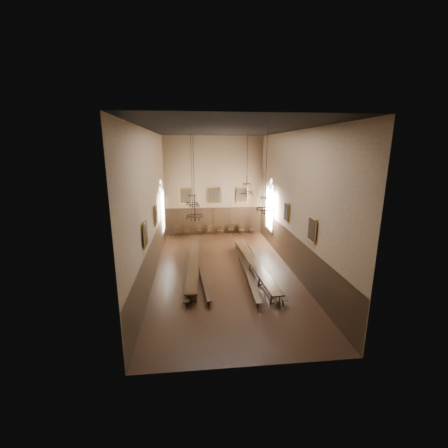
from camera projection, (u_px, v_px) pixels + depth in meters
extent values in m
cube|color=black|center=(224.00, 271.00, 19.88)|extent=(9.00, 18.00, 0.02)
cube|color=black|center=(224.00, 129.00, 17.65)|extent=(9.00, 18.00, 0.02)
cube|color=#7B644B|center=(214.00, 187.00, 27.45)|extent=(9.00, 0.02, 9.00)
cube|color=#7B644B|center=(252.00, 253.00, 10.08)|extent=(9.00, 0.02, 9.00)
cube|color=#7B644B|center=(151.00, 206.00, 18.31)|extent=(0.02, 18.00, 9.00)
cube|color=#7B644B|center=(294.00, 203.00, 19.22)|extent=(0.02, 18.00, 9.00)
cube|color=black|center=(194.00, 261.00, 19.72)|extent=(1.04, 9.44, 0.07)
cube|color=black|center=(253.00, 261.00, 19.68)|extent=(1.31, 9.87, 0.07)
cube|color=black|center=(187.00, 266.00, 19.70)|extent=(0.39, 9.78, 0.05)
cube|color=black|center=(201.00, 266.00, 19.63)|extent=(0.95, 9.51, 0.05)
cube|color=black|center=(245.00, 265.00, 19.72)|extent=(0.60, 10.08, 0.05)
cube|color=black|center=(263.00, 265.00, 19.84)|extent=(0.41, 9.74, 0.05)
cube|color=black|center=(177.00, 231.00, 27.68)|extent=(0.53, 0.53, 0.05)
cube|color=black|center=(177.00, 228.00, 27.80)|extent=(0.46, 0.13, 0.54)
cube|color=black|center=(187.00, 231.00, 27.76)|extent=(0.55, 0.55, 0.05)
cube|color=black|center=(187.00, 227.00, 27.88)|extent=(0.46, 0.15, 0.55)
cube|color=black|center=(199.00, 231.00, 27.86)|extent=(0.46, 0.46, 0.05)
cube|color=black|center=(199.00, 227.00, 27.98)|extent=(0.44, 0.07, 0.52)
cube|color=black|center=(210.00, 231.00, 28.00)|extent=(0.46, 0.46, 0.05)
cube|color=black|center=(210.00, 228.00, 28.10)|extent=(0.40, 0.10, 0.47)
cube|color=black|center=(221.00, 231.00, 27.98)|extent=(0.51, 0.51, 0.05)
cube|color=black|center=(220.00, 228.00, 28.08)|extent=(0.39, 0.16, 0.48)
cube|color=black|center=(231.00, 230.00, 28.06)|extent=(0.53, 0.53, 0.05)
cube|color=black|center=(231.00, 226.00, 28.18)|extent=(0.46, 0.12, 0.55)
cube|color=black|center=(241.00, 230.00, 28.18)|extent=(0.49, 0.49, 0.05)
cube|color=black|center=(241.00, 227.00, 28.29)|extent=(0.43, 0.11, 0.51)
cube|color=black|center=(252.00, 229.00, 28.36)|extent=(0.44, 0.44, 0.05)
cube|color=black|center=(252.00, 226.00, 28.47)|extent=(0.41, 0.07, 0.49)
cylinder|color=black|center=(191.00, 161.00, 20.59)|extent=(0.03, 0.03, 3.80)
torus|color=black|center=(192.00, 203.00, 21.34)|extent=(0.89, 0.89, 0.05)
torus|color=black|center=(192.00, 195.00, 21.19)|extent=(0.57, 0.57, 0.04)
cylinder|color=black|center=(192.00, 197.00, 21.22)|extent=(0.06, 0.06, 1.26)
cylinder|color=black|center=(247.00, 154.00, 20.30)|extent=(0.03, 0.03, 2.93)
torus|color=black|center=(247.00, 193.00, 20.95)|extent=(0.94, 0.94, 0.06)
torus|color=black|center=(247.00, 184.00, 20.80)|extent=(0.60, 0.60, 0.04)
cylinder|color=black|center=(247.00, 185.00, 20.83)|extent=(0.07, 0.07, 1.33)
cylinder|color=black|center=(193.00, 162.00, 15.64)|extent=(0.03, 0.03, 3.56)
torus|color=black|center=(195.00, 216.00, 16.35)|extent=(0.89, 0.89, 0.05)
torus|color=black|center=(195.00, 205.00, 16.21)|extent=(0.57, 0.57, 0.04)
cylinder|color=black|center=(195.00, 207.00, 16.24)|extent=(0.06, 0.06, 1.26)
cylinder|color=black|center=(267.00, 158.00, 15.41)|extent=(0.03, 0.03, 3.07)
torus|color=black|center=(265.00, 209.00, 16.08)|extent=(0.95, 0.95, 0.06)
torus|color=black|center=(265.00, 198.00, 15.93)|extent=(0.60, 0.60, 0.04)
cylinder|color=black|center=(265.00, 200.00, 15.96)|extent=(0.07, 0.07, 1.34)
cube|color=gold|center=(186.00, 196.00, 27.26)|extent=(1.10, 0.12, 1.40)
cube|color=black|center=(186.00, 196.00, 27.26)|extent=(0.98, 0.02, 1.28)
cube|color=gold|center=(214.00, 195.00, 27.52)|extent=(1.10, 0.12, 1.40)
cube|color=black|center=(214.00, 195.00, 27.52)|extent=(0.98, 0.02, 1.28)
cube|color=gold|center=(242.00, 195.00, 27.78)|extent=(1.10, 0.12, 1.40)
cube|color=black|center=(242.00, 195.00, 27.78)|extent=(0.98, 0.02, 1.28)
cube|color=gold|center=(156.00, 215.00, 19.49)|extent=(0.12, 1.00, 1.30)
cube|color=black|center=(156.00, 215.00, 19.49)|extent=(0.02, 0.88, 1.18)
cube|color=gold|center=(145.00, 234.00, 15.15)|extent=(0.12, 1.00, 1.30)
cube|color=black|center=(145.00, 234.00, 15.15)|extent=(0.02, 0.88, 1.18)
cube|color=gold|center=(286.00, 212.00, 20.37)|extent=(0.12, 1.00, 1.30)
cube|color=black|center=(286.00, 212.00, 20.37)|extent=(0.02, 0.88, 1.18)
cube|color=gold|center=(312.00, 230.00, 16.03)|extent=(0.12, 1.00, 1.30)
cube|color=black|center=(312.00, 230.00, 16.03)|extent=(0.02, 0.88, 1.18)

